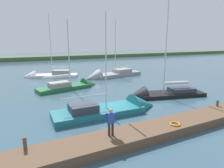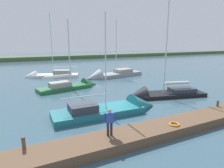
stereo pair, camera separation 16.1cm
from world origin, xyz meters
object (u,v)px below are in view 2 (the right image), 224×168
sailboat_near_dock (109,76)px  person_on_dock (110,120)px  sailboat_inner_slip (47,76)px  sailboat_far_left (118,110)px  sailboat_outer_mooring (156,96)px  mooring_post_near (24,143)px  life_ring_buoy (174,124)px  mooring_post_far (218,104)px  sailboat_behind_pier (75,87)px

sailboat_near_dock → person_on_dock: sailboat_near_dock is taller
sailboat_inner_slip → sailboat_near_dock: size_ratio=1.02×
sailboat_far_left → sailboat_outer_mooring: bearing=21.9°
mooring_post_near → life_ring_buoy: mooring_post_near is taller
mooring_post_near → person_on_dock: bearing=172.1°
sailboat_far_left → person_on_dock: 5.48m
mooring_post_near → life_ring_buoy: 8.82m
mooring_post_far → person_on_dock: person_on_dock is taller
sailboat_far_left → person_on_dock: size_ratio=5.62×
sailboat_far_left → person_on_dock: bearing=-121.7°
sailboat_behind_pier → sailboat_near_dock: (-7.01, -4.79, 0.08)m
sailboat_far_left → sailboat_near_dock: size_ratio=0.84×
sailboat_outer_mooring → person_on_dock: sailboat_outer_mooring is taller
sailboat_inner_slip → sailboat_behind_pier: size_ratio=1.17×
person_on_dock → sailboat_inner_slip: bearing=-164.5°
sailboat_outer_mooring → person_on_dock: (8.67, 6.63, 1.39)m
sailboat_outer_mooring → sailboat_near_dock: 12.58m
mooring_post_near → sailboat_far_left: bearing=-152.3°
sailboat_inner_slip → sailboat_far_left: size_ratio=1.21×
sailboat_inner_slip → person_on_dock: size_ratio=6.82×
sailboat_far_left → person_on_dock: (2.89, 4.45, 1.35)m
sailboat_inner_slip → sailboat_behind_pier: bearing=123.4°
mooring_post_near → sailboat_near_dock: size_ratio=0.06×
mooring_post_far → sailboat_outer_mooring: 6.22m
life_ring_buoy → sailboat_outer_mooring: sailboat_outer_mooring is taller
sailboat_behind_pier → person_on_dock: (1.80, 14.43, 1.38)m
person_on_dock → mooring_post_near: bearing=-83.3°
mooring_post_far → sailboat_inner_slip: 25.49m
mooring_post_far → sailboat_behind_pier: 16.12m
life_ring_buoy → person_on_dock: person_on_dock is taller
sailboat_inner_slip → sailboat_far_left: 19.67m
sailboat_inner_slip → life_ring_buoy: bearing=121.3°
sailboat_inner_slip → sailboat_far_left: bearing=119.9°
mooring_post_far → sailboat_behind_pier: size_ratio=0.06×
life_ring_buoy → sailboat_near_dock: 20.24m
sailboat_near_dock → mooring_post_near: bearing=44.5°
sailboat_behind_pier → life_ring_buoy: bearing=-92.3°
life_ring_buoy → sailboat_near_dock: bearing=-102.8°
sailboat_far_left → person_on_dock: sailboat_far_left is taller
sailboat_outer_mooring → sailboat_inner_slip: bearing=-48.2°
sailboat_near_dock → person_on_dock: (8.81, 19.21, 1.30)m
life_ring_buoy → sailboat_far_left: (1.44, -4.98, -0.47)m
mooring_post_near → sailboat_outer_mooring: sailboat_outer_mooring is taller
mooring_post_near → sailboat_outer_mooring: (-13.08, -6.02, -0.79)m
sailboat_behind_pier → sailboat_outer_mooring: bearing=-60.5°
mooring_post_near → mooring_post_far: bearing=180.0°
mooring_post_near → sailboat_outer_mooring: size_ratio=0.06×
sailboat_inner_slip → sailboat_outer_mooring: bearing=138.1°
mooring_post_near → sailboat_far_left: sailboat_far_left is taller
sailboat_inner_slip → sailboat_outer_mooring: sailboat_inner_slip is taller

